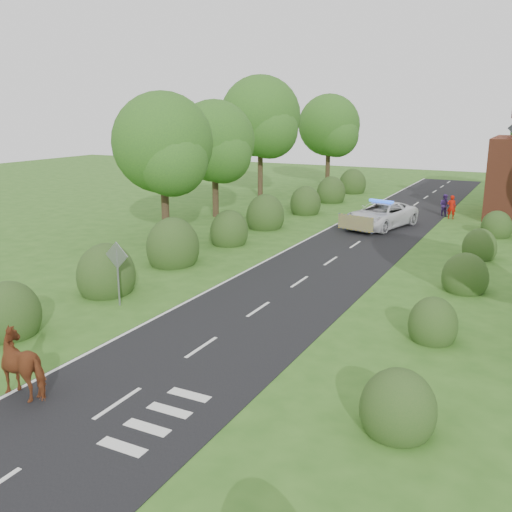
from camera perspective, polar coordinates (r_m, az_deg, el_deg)
The scene contains 14 objects.
ground at distance 18.43m, azimuth -5.48°, elevation -9.13°, with size 120.00×120.00×0.00m, color #32611D.
road at distance 31.46m, azimuth 9.33°, elevation 0.75°, with size 6.00×70.00×0.02m, color black.
road_markings at distance 30.08m, azimuth 5.21°, elevation 0.28°, with size 4.96×70.00×0.01m.
hedgerow_left at distance 30.98m, azimuth -4.08°, elevation 2.09°, with size 2.75×50.41×3.00m.
hedgerow_right at distance 26.41m, azimuth 20.50°, elevation -1.42°, with size 2.10×45.78×2.10m.
tree_left_a at distance 32.27m, azimuth -9.09°, elevation 10.68°, with size 5.74×5.60×8.38m.
tree_left_b at distance 39.78m, azimuth -3.96°, elevation 11.07°, with size 5.74×5.60×8.07m.
tree_left_c at distance 49.16m, azimuth 0.67°, elevation 13.47°, with size 6.97×6.80×10.22m.
tree_left_d at distance 57.44m, azimuth 7.51°, elevation 12.60°, with size 6.15×6.00×8.89m.
road_sign at distance 22.27m, azimuth -13.70°, elevation -0.80°, with size 1.06×0.08×2.53m.
cow at distance 16.52m, azimuth -21.91°, elevation -10.32°, with size 1.08×2.04×1.45m, color brown.
police_van at distance 37.36m, azimuth 12.34°, elevation 4.02°, with size 4.10×6.38×1.78m.
pedestrian_red at distance 41.74m, azimuth 18.96°, elevation 4.65°, with size 0.60×0.39×1.64m, color #B51307.
pedestrian_purple at distance 42.69m, azimuth 18.33°, elevation 4.85°, with size 0.76×0.59×1.57m, color #4A2A79.
Camera 1 is at (9.21, -14.18, 7.34)m, focal length 40.00 mm.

